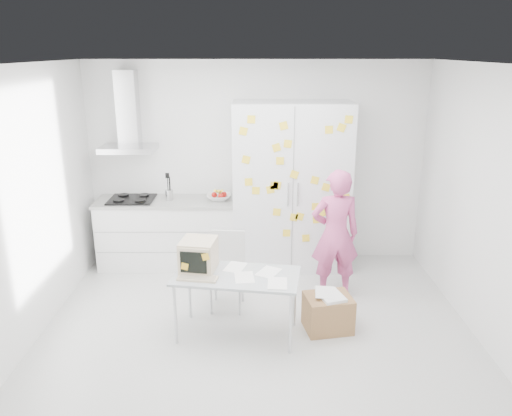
{
  "coord_description": "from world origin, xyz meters",
  "views": [
    {
      "loc": [
        -0.02,
        -4.6,
        2.83
      ],
      "look_at": [
        -0.01,
        0.62,
        1.16
      ],
      "focal_mm": 35.0,
      "sensor_mm": 36.0,
      "label": 1
    }
  ],
  "objects_px": {
    "desk": "(212,264)",
    "cardboard_box": "(328,312)",
    "chair": "(228,265)",
    "person": "(335,234)"
  },
  "relations": [
    {
      "from": "desk",
      "to": "cardboard_box",
      "type": "height_order",
      "value": "desk"
    },
    {
      "from": "desk",
      "to": "chair",
      "type": "height_order",
      "value": "desk"
    },
    {
      "from": "desk",
      "to": "cardboard_box",
      "type": "relative_size",
      "value": 2.5
    },
    {
      "from": "person",
      "to": "desk",
      "type": "distance_m",
      "value": 1.58
    },
    {
      "from": "desk",
      "to": "cardboard_box",
      "type": "distance_m",
      "value": 1.32
    },
    {
      "from": "cardboard_box",
      "to": "chair",
      "type": "bearing_deg",
      "value": 153.71
    },
    {
      "from": "chair",
      "to": "cardboard_box",
      "type": "height_order",
      "value": "chair"
    },
    {
      "from": "person",
      "to": "chair",
      "type": "height_order",
      "value": "person"
    },
    {
      "from": "person",
      "to": "cardboard_box",
      "type": "distance_m",
      "value": 0.98
    },
    {
      "from": "desk",
      "to": "cardboard_box",
      "type": "bearing_deg",
      "value": 9.68
    }
  ]
}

